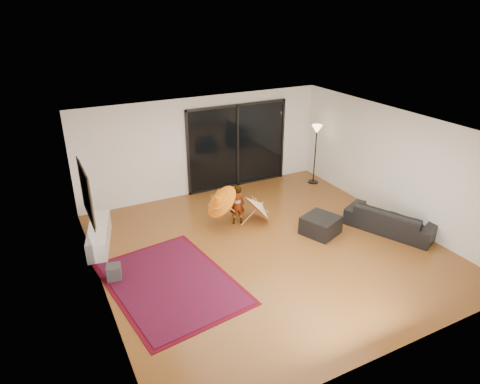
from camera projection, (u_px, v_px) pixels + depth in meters
floor at (268, 248)px, 9.41m from camera, size 7.00×7.00×0.00m
ceiling at (272, 129)px, 8.30m from camera, size 7.00×7.00×0.00m
wall_back at (204, 146)px, 11.70m from camera, size 7.00×0.00×7.00m
wall_front at (397, 283)px, 6.01m from camera, size 7.00×0.00×7.00m
wall_left at (96, 230)px, 7.40m from camera, size 0.00×7.00×7.00m
wall_right at (394, 165)px, 10.31m from camera, size 0.00×7.00×7.00m
sliding_door at (237, 146)px, 12.15m from camera, size 3.06×0.07×2.40m
painting at (86, 193)px, 8.10m from camera, size 0.04×1.28×1.08m
media_console at (99, 235)px, 9.47m from camera, size 0.80×1.67×0.45m
speaker at (114, 272)px, 8.30m from camera, size 0.32×0.32×0.31m
persian_rug at (171, 283)px, 8.23m from camera, size 2.52×3.25×0.02m
sofa at (390, 220)px, 10.00m from camera, size 1.55×2.17×0.59m
ottoman at (321, 225)px, 9.93m from camera, size 0.97×0.97×0.43m
floor_lamp at (316, 138)px, 12.24m from camera, size 0.30×0.30×1.76m
child at (237, 205)px, 10.25m from camera, size 0.42×0.33×1.01m
parasol_orange at (217, 201)px, 9.89m from camera, size 0.73×0.86×0.89m
parasol_white at (262, 202)px, 10.38m from camera, size 0.68×0.84×0.94m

